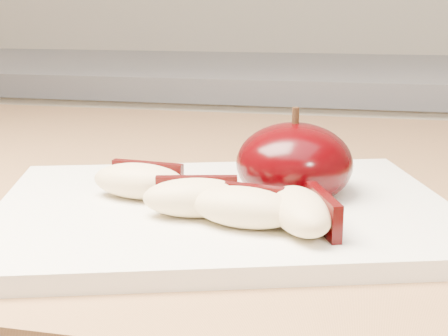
# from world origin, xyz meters

# --- Properties ---
(back_cabinet) EXTENTS (2.40, 0.62, 0.94)m
(back_cabinet) POSITION_xyz_m (0.00, 1.20, 0.47)
(back_cabinet) COLOR silver
(back_cabinet) RESTS_ON ground
(cutting_board) EXTENTS (0.38, 0.32, 0.01)m
(cutting_board) POSITION_xyz_m (-0.07, 0.36, 0.91)
(cutting_board) COLOR silver
(cutting_board) RESTS_ON island_counter
(apple_half) EXTENTS (0.11, 0.11, 0.07)m
(apple_half) POSITION_xyz_m (-0.02, 0.39, 0.93)
(apple_half) COLOR black
(apple_half) RESTS_ON cutting_board
(apple_wedge_a) EXTENTS (0.07, 0.04, 0.03)m
(apple_wedge_a) POSITION_xyz_m (-0.13, 0.36, 0.93)
(apple_wedge_a) COLOR beige
(apple_wedge_a) RESTS_ON cutting_board
(apple_wedge_b) EXTENTS (0.08, 0.05, 0.03)m
(apple_wedge_b) POSITION_xyz_m (-0.08, 0.32, 0.93)
(apple_wedge_b) COLOR beige
(apple_wedge_b) RESTS_ON cutting_board
(apple_wedge_c) EXTENTS (0.08, 0.05, 0.03)m
(apple_wedge_c) POSITION_xyz_m (-0.05, 0.31, 0.93)
(apple_wedge_c) COLOR beige
(apple_wedge_c) RESTS_ON cutting_board
(apple_wedge_d) EXTENTS (0.06, 0.08, 0.03)m
(apple_wedge_d) POSITION_xyz_m (-0.01, 0.31, 0.93)
(apple_wedge_d) COLOR beige
(apple_wedge_d) RESTS_ON cutting_board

